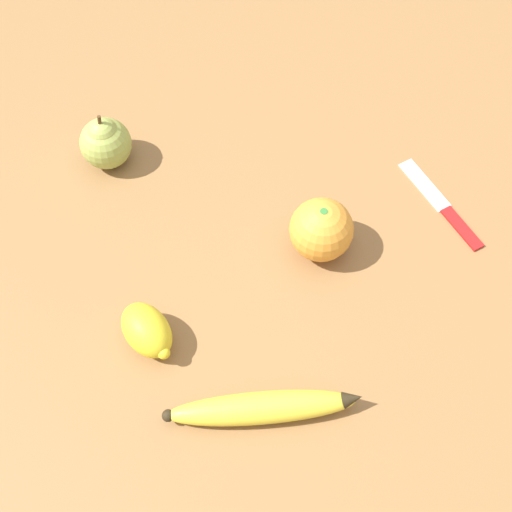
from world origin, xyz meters
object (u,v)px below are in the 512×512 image
at_px(orange, 319,231).
at_px(lemon, 147,331).
at_px(paring_knife, 444,206).
at_px(banana, 263,408).
at_px(pear, 105,142).

height_order(orange, lemon, orange).
bearing_deg(paring_knife, lemon, 177.58).
relative_size(orange, lemon, 0.96).
height_order(banana, orange, orange).
xyz_separation_m(orange, pear, (0.27, 0.18, -0.00)).
distance_m(orange, pear, 0.32).
bearing_deg(paring_knife, orange, 170.84).
bearing_deg(banana, paring_knife, 44.60).
relative_size(banana, paring_knife, 1.30).
height_order(lemon, paring_knife, lemon).
bearing_deg(banana, orange, 67.49).
relative_size(orange, paring_knife, 0.49).
bearing_deg(lemon, banana, -152.47).
distance_m(banana, pear, 0.43).
distance_m(pear, paring_knife, 0.47).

